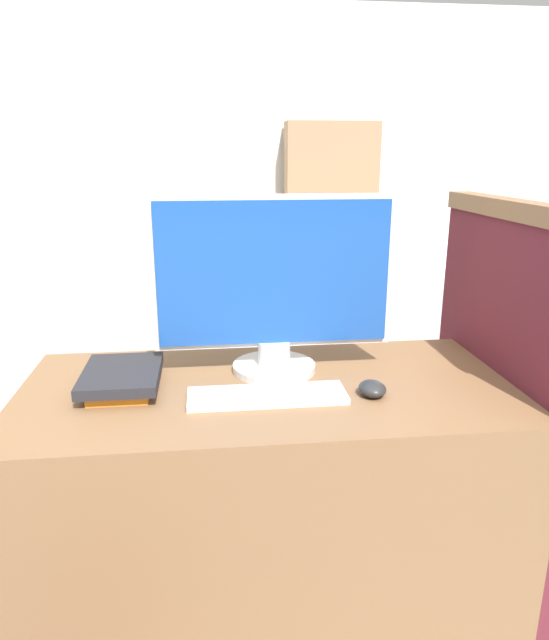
{
  "coord_description": "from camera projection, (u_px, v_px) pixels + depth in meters",
  "views": [
    {
      "loc": [
        -0.14,
        -1.07,
        1.33
      ],
      "look_at": [
        0.01,
        0.29,
        0.93
      ],
      "focal_mm": 32.0,
      "sensor_mm": 36.0,
      "label": 1
    }
  ],
  "objects": [
    {
      "name": "desk",
      "position": [
        268.0,
        507.0,
        1.61
      ],
      "size": [
        1.29,
        0.64,
        0.74
      ],
      "color": "brown",
      "rests_on": "ground_plane"
    },
    {
      "name": "keyboard",
      "position": [
        267.0,
        396.0,
        1.42
      ],
      "size": [
        0.39,
        0.12,
        0.02
      ],
      "color": "silver",
      "rests_on": "desk"
    },
    {
      "name": "monitor",
      "position": [
        274.0,
        286.0,
        1.54
      ],
      "size": [
        0.65,
        0.23,
        0.49
      ],
      "color": "silver",
      "rests_on": "desk"
    },
    {
      "name": "bookshelf_far",
      "position": [
        330.0,
        202.0,
        6.09
      ],
      "size": [
        0.97,
        0.32,
        1.63
      ],
      "color": "#9E7A56",
      "rests_on": "ground_plane"
    },
    {
      "name": "mouse",
      "position": [
        372.0,
        389.0,
        1.43
      ],
      "size": [
        0.07,
        0.08,
        0.04
      ],
      "color": "#262626",
      "rests_on": "desk"
    },
    {
      "name": "carrel_divider",
      "position": [
        495.0,
        408.0,
        1.66
      ],
      "size": [
        0.07,
        0.74,
        1.21
      ],
      "color": "#5B1E28",
      "rests_on": "ground_plane"
    },
    {
      "name": "far_chair",
      "position": [
        281.0,
        268.0,
        4.37
      ],
      "size": [
        0.44,
        0.44,
        0.85
      ],
      "rotation": [
        0.0,
        0.0,
        0.61
      ],
      "color": "#38281E",
      "rests_on": "ground_plane"
    },
    {
      "name": "wall_back",
      "position": [
        218.0,
        145.0,
        6.02
      ],
      "size": [
        12.0,
        0.06,
        2.8
      ],
      "color": "silver",
      "rests_on": "ground_plane"
    },
    {
      "name": "book_stack",
      "position": [
        122.0,
        378.0,
        1.47
      ],
      "size": [
        0.19,
        0.26,
        0.05
      ],
      "color": "orange",
      "rests_on": "desk"
    }
  ]
}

